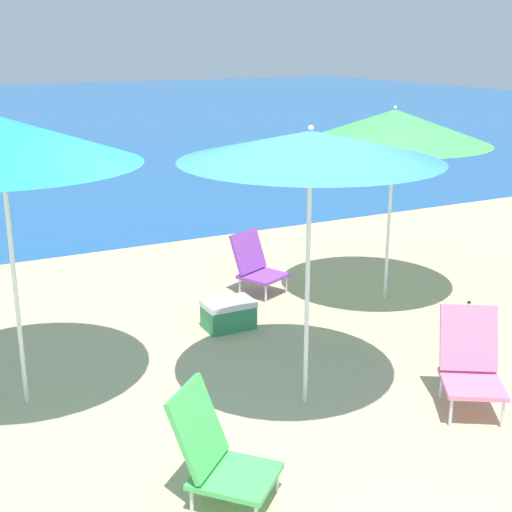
{
  "coord_description": "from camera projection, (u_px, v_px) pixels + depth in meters",
  "views": [
    {
      "loc": [
        -2.42,
        -4.16,
        2.84
      ],
      "look_at": [
        0.35,
        1.2,
        1.0
      ],
      "focal_mm": 50.0,
      "sensor_mm": 36.0,
      "label": 1
    }
  ],
  "objects": [
    {
      "name": "ground_plane",
      "position": [
        287.0,
        428.0,
        5.43
      ],
      "size": [
        60.0,
        60.0,
        0.0
      ],
      "primitive_type": "plane",
      "color": "#C6B284"
    },
    {
      "name": "beach_umbrella_blue",
      "position": [
        311.0,
        146.0,
        5.22
      ],
      "size": [
        1.98,
        1.98,
        2.24
      ],
      "color": "white",
      "rests_on": "ground"
    },
    {
      "name": "beach_umbrella_teal",
      "position": [
        0.0,
        141.0,
        5.2
      ],
      "size": [
        2.08,
        2.08,
        2.35
      ],
      "color": "white",
      "rests_on": "ground"
    },
    {
      "name": "beach_umbrella_green",
      "position": [
        394.0,
        127.0,
        7.59
      ],
      "size": [
        2.08,
        2.08,
        2.17
      ],
      "color": "white",
      "rests_on": "ground"
    },
    {
      "name": "beach_chair_pink",
      "position": [
        470.0,
        361.0,
        5.66
      ],
      "size": [
        0.71,
        0.77,
        0.79
      ],
      "rotation": [
        0.0,
        0.0,
        -0.56
      ],
      "color": "silver",
      "rests_on": "ground"
    },
    {
      "name": "beach_chair_green",
      "position": [
        216.0,
        451.0,
        4.51
      ],
      "size": [
        0.76,
        0.77,
        0.75
      ],
      "rotation": [
        0.0,
        0.0,
        0.74
      ],
      "color": "silver",
      "rests_on": "ground"
    },
    {
      "name": "beach_chair_purple",
      "position": [
        256.0,
        264.0,
        8.24
      ],
      "size": [
        0.65,
        0.68,
        0.71
      ],
      "rotation": [
        0.0,
        0.0,
        0.43
      ],
      "color": "silver",
      "rests_on": "ground"
    },
    {
      "name": "water_bottle",
      "position": [
        468.0,
        316.0,
        7.36
      ],
      "size": [
        0.08,
        0.08,
        0.26
      ],
      "color": "#8CCCEA",
      "rests_on": "ground"
    },
    {
      "name": "cooler_box",
      "position": [
        229.0,
        314.0,
        7.28
      ],
      "size": [
        0.51,
        0.33,
        0.29
      ],
      "color": "#338C59",
      "rests_on": "ground"
    }
  ]
}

